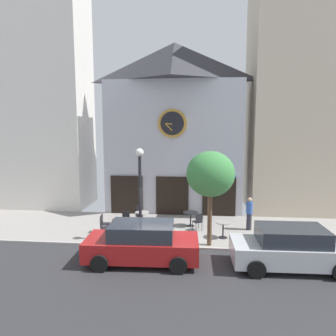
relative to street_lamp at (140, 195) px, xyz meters
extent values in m
cube|color=gray|center=(1.10, 1.93, -2.19)|extent=(25.85, 5.20, 0.05)
cube|color=#2D2D30|center=(1.10, -4.01, -2.19)|extent=(25.85, 6.70, 0.05)
cube|color=#A8A5A0|center=(1.10, -0.65, -2.12)|extent=(25.85, 0.12, 0.08)
cube|color=#B2B2BC|center=(1.07, 5.91, 1.80)|extent=(8.25, 2.76, 7.93)
pyramid|color=#2D2D33|center=(1.07, 5.91, 6.92)|extent=(7.42, 3.86, 2.30)
cylinder|color=#B7842D|center=(1.07, 4.47, 3.24)|extent=(1.65, 0.10, 1.65)
cylinder|color=black|center=(1.07, 4.41, 3.24)|extent=(1.35, 0.04, 1.35)
cube|color=#B7842D|center=(0.89, 4.37, 3.21)|extent=(0.37, 0.03, 0.10)
cube|color=#B7842D|center=(0.87, 4.37, 3.03)|extent=(0.44, 0.03, 0.46)
cube|color=black|center=(-1.68, 4.49, -1.01)|extent=(1.92, 0.10, 2.30)
cube|color=black|center=(1.07, 4.49, -1.01)|extent=(1.92, 0.10, 2.30)
cube|color=black|center=(3.82, 4.49, -1.01)|extent=(1.92, 0.10, 2.30)
cube|color=#33568C|center=(3.38, 4.18, 0.29)|extent=(2.64, 0.90, 0.12)
cube|color=silver|center=(-7.37, 6.17, 4.65)|extent=(5.51, 3.26, 13.62)
cube|color=beige|center=(8.80, 6.72, 5.65)|extent=(6.09, 4.37, 15.62)
cylinder|color=black|center=(0.00, 0.00, -1.98)|extent=(0.32, 0.32, 0.36)
cylinder|color=black|center=(0.00, 0.00, -0.21)|extent=(0.14, 0.14, 3.90)
sphere|color=white|center=(0.00, 0.00, 1.92)|extent=(0.36, 0.36, 0.36)
cylinder|color=brown|center=(3.11, -0.14, -0.94)|extent=(0.20, 0.20, 2.46)
ellipsoid|color=#3D8442|center=(3.11, -0.14, 1.02)|extent=(2.08, 1.88, 1.98)
cylinder|color=black|center=(-1.17, 0.83, -1.80)|extent=(0.07, 0.07, 0.73)
cylinder|color=black|center=(-1.17, 0.83, -2.15)|extent=(0.40, 0.40, 0.03)
cylinder|color=brown|center=(-1.17, 0.83, -1.43)|extent=(0.77, 0.77, 0.03)
cylinder|color=black|center=(-0.31, 2.11, -1.79)|extent=(0.07, 0.07, 0.75)
cylinder|color=black|center=(-0.31, 2.11, -2.15)|extent=(0.40, 0.40, 0.03)
cylinder|color=gray|center=(-0.31, 2.11, -1.41)|extent=(0.74, 0.74, 0.03)
cylinder|color=black|center=(2.22, 2.41, -1.79)|extent=(0.07, 0.07, 0.74)
cylinder|color=black|center=(2.22, 2.41, -2.15)|extent=(0.40, 0.40, 0.03)
cylinder|color=black|center=(2.22, 2.41, -1.42)|extent=(0.80, 0.80, 0.03)
cylinder|color=black|center=(3.78, 0.82, -1.78)|extent=(0.07, 0.07, 0.76)
cylinder|color=black|center=(3.78, 0.82, -2.15)|extent=(0.40, 0.40, 0.03)
cylinder|color=gray|center=(3.78, 0.82, -1.41)|extent=(0.72, 0.72, 0.03)
cube|color=black|center=(-1.95, 0.99, -1.71)|extent=(0.42, 0.42, 0.04)
cube|color=black|center=(-2.13, 0.98, -1.49)|extent=(0.06, 0.38, 0.45)
cylinder|color=black|center=(-1.77, 0.83, -1.94)|extent=(0.03, 0.03, 0.45)
cylinder|color=black|center=(-1.79, 1.17, -1.94)|extent=(0.03, 0.03, 0.45)
cylinder|color=black|center=(-2.11, 0.81, -1.94)|extent=(0.03, 0.03, 0.45)
cylinder|color=black|center=(-2.13, 1.15, -1.94)|extent=(0.03, 0.03, 0.45)
cube|color=black|center=(2.58, 1.80, -1.71)|extent=(0.55, 0.55, 0.04)
cube|color=black|center=(2.67, 1.64, -1.49)|extent=(0.35, 0.23, 0.45)
cylinder|color=black|center=(2.64, 2.03, -1.94)|extent=(0.03, 0.03, 0.45)
cylinder|color=black|center=(2.34, 1.86, -1.94)|extent=(0.03, 0.03, 0.45)
cylinder|color=black|center=(2.81, 1.74, -1.94)|extent=(0.03, 0.03, 0.45)
cylinder|color=black|center=(2.51, 1.57, -1.94)|extent=(0.03, 0.03, 0.45)
cube|color=black|center=(-1.80, 0.41, -1.71)|extent=(0.54, 0.54, 0.04)
cube|color=black|center=(-1.96, 0.33, -1.49)|extent=(0.21, 0.36, 0.45)
cylinder|color=black|center=(-1.57, 0.34, -1.94)|extent=(0.03, 0.03, 0.45)
cylinder|color=black|center=(-1.73, 0.64, -1.94)|extent=(0.03, 0.03, 0.45)
cylinder|color=black|center=(-1.88, 0.18, -1.94)|extent=(0.03, 0.03, 0.45)
cylinder|color=black|center=(-2.03, 0.48, -1.94)|extent=(0.03, 0.03, 0.45)
cube|color=black|center=(-1.07, 1.56, -1.71)|extent=(0.42, 0.42, 0.04)
cube|color=black|center=(-1.08, 1.74, -1.49)|extent=(0.38, 0.06, 0.45)
cylinder|color=black|center=(-1.23, 1.38, -1.94)|extent=(0.03, 0.03, 0.45)
cylinder|color=black|center=(-0.89, 1.40, -1.94)|extent=(0.03, 0.03, 0.45)
cylinder|color=black|center=(-1.25, 1.72, -1.94)|extent=(0.03, 0.03, 0.45)
cylinder|color=black|center=(-0.91, 1.74, -1.94)|extent=(0.03, 0.03, 0.45)
cube|color=black|center=(-0.60, 2.77, -1.71)|extent=(0.48, 0.48, 0.04)
cube|color=black|center=(-0.64, 2.95, -1.49)|extent=(0.38, 0.12, 0.45)
cylinder|color=black|center=(-0.73, 2.57, -1.94)|extent=(0.03, 0.03, 0.45)
cylinder|color=black|center=(-0.40, 2.64, -1.94)|extent=(0.03, 0.03, 0.45)
cylinder|color=black|center=(-0.80, 2.90, -1.94)|extent=(0.03, 0.03, 0.45)
cylinder|color=black|center=(-0.47, 2.97, -1.94)|extent=(0.03, 0.03, 0.45)
cube|color=black|center=(-0.51, 1.24, -1.71)|extent=(0.55, 0.55, 0.04)
cube|color=black|center=(-0.36, 1.33, -1.49)|extent=(0.23, 0.35, 0.45)
cylinder|color=black|center=(-0.75, 1.30, -1.94)|extent=(0.03, 0.03, 0.45)
cylinder|color=black|center=(-0.57, 1.01, -1.94)|extent=(0.03, 0.03, 0.45)
cylinder|color=black|center=(-0.45, 1.47, -1.94)|extent=(0.03, 0.03, 0.45)
cylinder|color=black|center=(-0.28, 1.18, -1.94)|extent=(0.03, 0.03, 0.45)
cylinder|color=#2D2D38|center=(5.19, 2.14, -1.74)|extent=(0.37, 0.37, 0.85)
cylinder|color=#3359B2|center=(5.19, 2.14, -1.01)|extent=(0.45, 0.45, 0.60)
sphere|color=tan|center=(5.19, 2.14, -0.60)|extent=(0.22, 0.22, 0.22)
cube|color=maroon|center=(0.46, -2.15, -1.57)|extent=(4.37, 1.97, 0.75)
cube|color=#262B33|center=(0.46, -2.15, -0.91)|extent=(2.47, 1.68, 0.60)
cylinder|color=black|center=(1.92, -2.99, -1.84)|extent=(0.65, 0.25, 0.64)
cylinder|color=black|center=(1.84, -1.19, -1.84)|extent=(0.65, 0.25, 0.64)
cylinder|color=black|center=(-0.92, -3.10, -1.84)|extent=(0.65, 0.25, 0.64)
cylinder|color=black|center=(-0.99, -1.30, -1.84)|extent=(0.65, 0.25, 0.64)
cube|color=#B7BABF|center=(6.02, -2.10, -1.57)|extent=(4.34, 1.89, 0.75)
cube|color=#262B33|center=(6.02, -2.10, -0.91)|extent=(2.44, 1.64, 0.60)
cylinder|color=black|center=(7.42, -1.17, -1.84)|extent=(0.64, 0.23, 0.64)
cylinder|color=black|center=(4.62, -3.03, -1.84)|extent=(0.64, 0.23, 0.64)
cylinder|color=black|center=(4.58, -1.23, -1.84)|extent=(0.64, 0.23, 0.64)
camera|label=1|loc=(2.56, -13.34, 3.01)|focal=32.94mm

